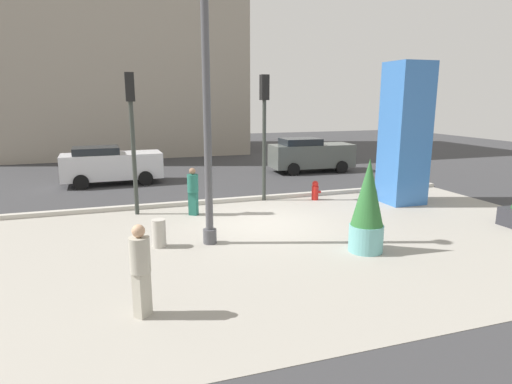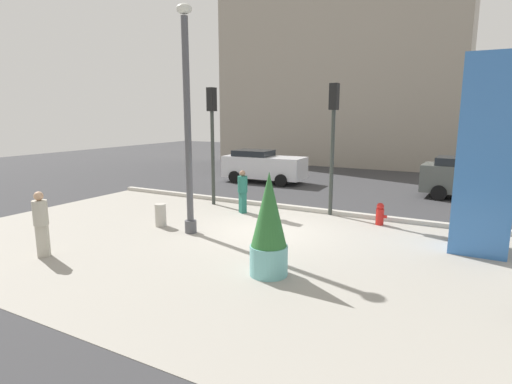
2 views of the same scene
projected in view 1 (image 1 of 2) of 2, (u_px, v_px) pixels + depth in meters
The scene contains 14 objects.
ground_plane at pixel (229, 197), 17.08m from camera, with size 60.00×60.00×0.00m, color #38383A.
plaza_pavement at pixel (287, 244), 11.52m from camera, with size 18.00×10.00×0.02m, color #9E998E.
curb_strip at pixel (235, 200), 16.25m from camera, with size 18.00×0.24×0.16m, color #B7B2A8.
lamp_post at pixel (207, 122), 10.92m from camera, with size 0.44×0.44×6.64m.
art_pillar_blue at pixel (405, 134), 15.64m from camera, with size 1.36×1.36×5.08m, color #3870BC.
potted_plant_by_pillar at pixel (368, 208), 10.76m from camera, with size 0.86×0.86×2.38m.
fire_hydrant at pixel (315, 191), 16.49m from camera, with size 0.36×0.26×0.75m.
concrete_bollard at pixel (159, 233), 11.24m from camera, with size 0.36×0.36×0.75m, color #B2ADA3.
traffic_light_far_side at pixel (264, 117), 15.84m from camera, with size 0.28×0.42×4.65m.
traffic_light_corner at pixel (132, 121), 13.87m from camera, with size 0.28×0.42×4.62m.
car_intersection at pixel (111, 165), 19.51m from camera, with size 4.40×2.05×1.71m.
car_curb_west at pixel (310, 155), 22.80m from camera, with size 4.39×2.05×1.78m.
pedestrian_by_curb at pixel (140, 266), 7.52m from camera, with size 0.51×0.51×1.71m.
pedestrian_on_sidewalk at pixel (193, 189), 14.22m from camera, with size 0.50×0.50×1.60m.
Camera 1 is at (-4.24, -12.14, 3.81)m, focal length 30.31 mm.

